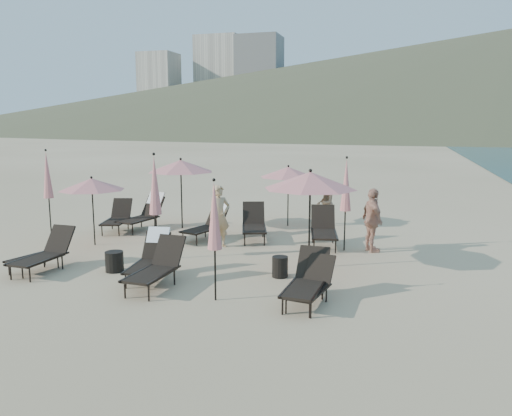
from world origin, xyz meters
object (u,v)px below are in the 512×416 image
(lounger_3, at_px, (157,266))
(umbrella_open_3, at_px, (288,172))
(umbrella_closed_1, at_px, (346,185))
(side_table_0, at_px, (114,261))
(lounger_0, at_px, (45,252))
(umbrella_closed_3, at_px, (155,186))
(umbrella_open_1, at_px, (310,181))
(beachgoer_a, at_px, (219,216))
(lounger_6, at_px, (117,217))
(lounger_10, at_px, (324,228))
(umbrella_closed_2, at_px, (47,175))
(umbrella_open_2, at_px, (181,166))
(beachgoer_c, at_px, (372,220))
(umbrella_closed_0, at_px, (214,216))
(side_table_1, at_px, (280,267))
(lounger_8, at_px, (209,223))
(lounger_7, at_px, (144,213))
(lounger_4, at_px, (311,284))
(beachgoer_b, at_px, (325,203))
(lounger_9, at_px, (254,223))
(lounger_2, at_px, (151,256))
(lounger_1, at_px, (42,252))

(lounger_3, distance_m, umbrella_open_3, 7.43)
(umbrella_closed_1, bearing_deg, umbrella_open_3, 128.21)
(umbrella_closed_1, relative_size, side_table_0, 5.41)
(lounger_0, bearing_deg, umbrella_closed_3, 42.49)
(umbrella_open_1, relative_size, beachgoer_a, 1.36)
(lounger_6, height_order, lounger_10, lounger_10)
(lounger_6, height_order, umbrella_open_1, umbrella_open_1)
(umbrella_closed_1, bearing_deg, umbrella_closed_2, -176.84)
(umbrella_open_2, bearing_deg, umbrella_closed_1, -14.75)
(umbrella_open_1, xyz_separation_m, beachgoer_c, (1.35, 2.02, -1.26))
(umbrella_closed_0, bearing_deg, umbrella_closed_3, 136.40)
(side_table_0, height_order, beachgoer_c, beachgoer_c)
(side_table_1, height_order, beachgoer_c, beachgoer_c)
(lounger_8, relative_size, umbrella_closed_0, 0.74)
(lounger_7, relative_size, side_table_1, 4.06)
(umbrella_open_2, xyz_separation_m, side_table_1, (4.44, -4.33, -1.85))
(umbrella_open_1, height_order, umbrella_open_3, umbrella_open_1)
(lounger_4, bearing_deg, beachgoer_c, 89.39)
(lounger_0, xyz_separation_m, umbrella_closed_3, (2.02, 1.74, 1.45))
(lounger_0, xyz_separation_m, lounger_3, (3.10, -0.32, 0.01))
(umbrella_open_2, relative_size, umbrella_closed_1, 0.91)
(lounger_6, relative_size, umbrella_open_2, 0.77)
(umbrella_closed_3, relative_size, beachgoer_b, 1.78)
(lounger_9, bearing_deg, lounger_0, -147.29)
(lounger_0, distance_m, umbrella_closed_2, 4.62)
(lounger_2, relative_size, beachgoer_b, 1.13)
(lounger_1, bearing_deg, umbrella_closed_2, 139.29)
(lounger_3, xyz_separation_m, umbrella_open_2, (-2.11, 5.80, 1.62))
(lounger_3, xyz_separation_m, side_table_1, (2.34, 1.46, -0.23))
(lounger_4, height_order, umbrella_closed_3, umbrella_closed_3)
(umbrella_open_2, bearing_deg, umbrella_open_1, -34.61)
(lounger_2, xyz_separation_m, lounger_4, (3.81, -0.66, -0.10))
(umbrella_open_2, distance_m, side_table_0, 5.38)
(lounger_10, relative_size, umbrella_closed_1, 0.75)
(side_table_1, bearing_deg, umbrella_closed_2, 163.73)
(beachgoer_b, bearing_deg, lounger_4, 7.19)
(umbrella_open_3, distance_m, beachgoer_a, 3.81)
(side_table_1, height_order, beachgoer_b, beachgoer_b)
(lounger_4, height_order, lounger_8, lounger_8)
(lounger_6, bearing_deg, umbrella_open_3, 9.30)
(lounger_9, height_order, lounger_10, lounger_10)
(lounger_2, relative_size, beachgoer_a, 0.98)
(umbrella_open_2, relative_size, umbrella_closed_3, 0.86)
(umbrella_open_1, relative_size, umbrella_closed_2, 0.90)
(umbrella_open_1, relative_size, umbrella_closed_3, 0.88)
(lounger_1, bearing_deg, umbrella_open_2, 90.64)
(lounger_2, height_order, beachgoer_b, beachgoer_b)
(lounger_6, distance_m, umbrella_closed_3, 4.23)
(lounger_8, bearing_deg, umbrella_closed_3, -82.63)
(lounger_4, xyz_separation_m, beachgoer_a, (-3.31, 3.75, 0.49))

